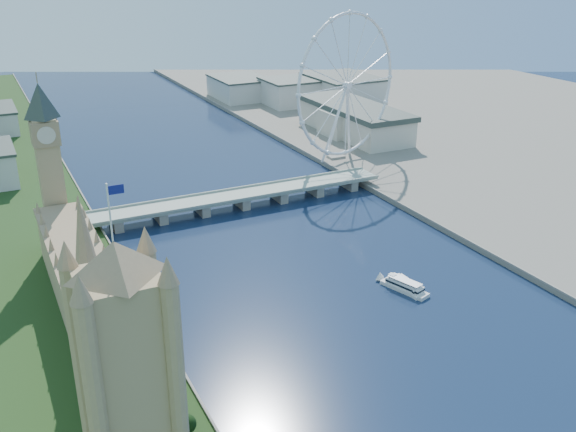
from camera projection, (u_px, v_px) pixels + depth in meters
victoria_tower at (129, 382)px, 184.20m from camera, size 28.16×28.16×112.00m
parliament_range at (92, 305)px, 296.09m from camera, size 24.00×200.00×70.00m
big_ben at (47, 147)px, 367.58m from camera, size 20.02×20.02×110.00m
westminster_bridge at (241, 198)px, 461.10m from camera, size 220.00×22.00×9.50m
london_eye at (347, 86)px, 533.21m from camera, size 113.60×39.12×124.30m
county_hall at (353, 136)px, 643.47m from camera, size 54.00×144.00×35.00m
city_skyline at (182, 107)px, 689.16m from camera, size 505.00×280.00×32.00m
tour_boat_near at (407, 290)px, 347.87m from camera, size 7.90×27.20×5.93m
tour_boat_far at (404, 290)px, 347.14m from camera, size 16.88×31.63×6.79m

